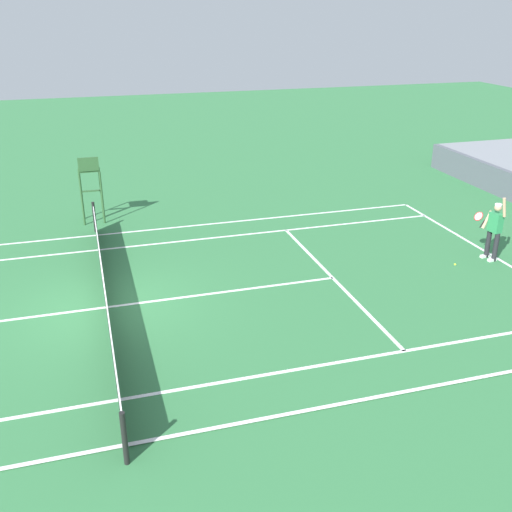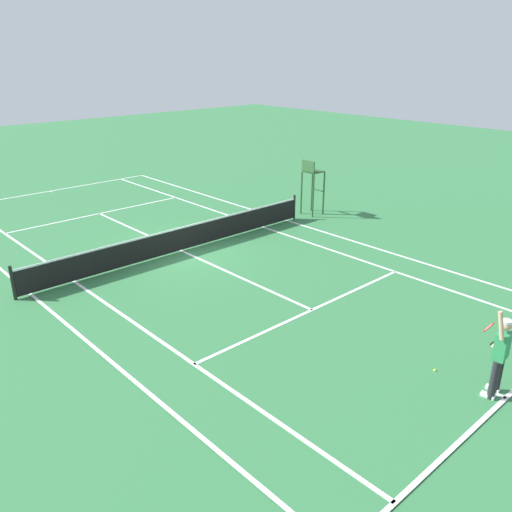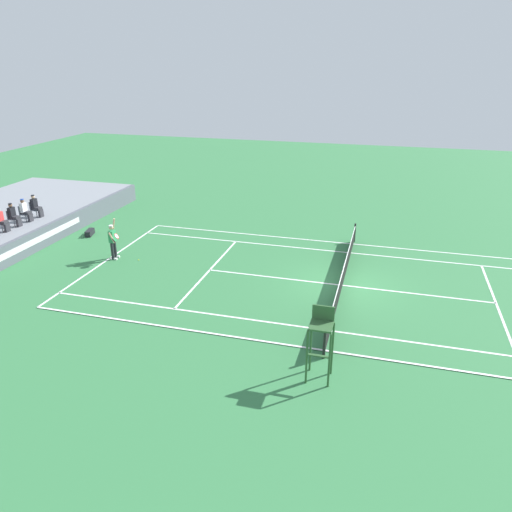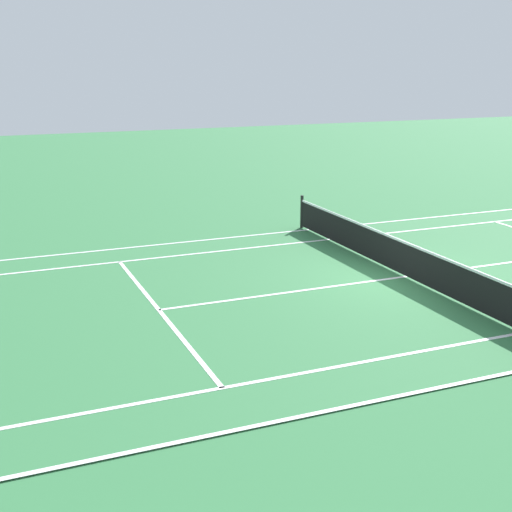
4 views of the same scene
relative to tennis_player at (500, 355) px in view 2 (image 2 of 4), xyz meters
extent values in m
plane|color=#337542|center=(-0.08, -11.63, -0.99)|extent=(80.00, 80.00, 0.00)
cube|color=#337542|center=(-0.08, -11.63, -0.98)|extent=(10.98, 23.78, 0.02)
cube|color=white|center=(-0.08, 0.26, -0.97)|extent=(10.98, 0.10, 0.01)
cube|color=white|center=(-0.08, -23.52, -0.97)|extent=(10.98, 0.10, 0.01)
cube|color=white|center=(-5.57, -11.63, -0.97)|extent=(0.10, 23.78, 0.01)
cube|color=white|center=(5.41, -11.63, -0.97)|extent=(0.10, 23.78, 0.01)
cube|color=white|center=(-4.19, -11.63, -0.97)|extent=(0.10, 23.78, 0.01)
cube|color=white|center=(4.03, -11.63, -0.97)|extent=(0.10, 23.78, 0.01)
cube|color=white|center=(-0.08, -5.23, -0.97)|extent=(8.22, 0.10, 0.01)
cube|color=white|center=(-0.08, -18.03, -0.97)|extent=(8.22, 0.10, 0.01)
cube|color=white|center=(-0.08, -11.63, -0.97)|extent=(0.10, 12.80, 0.01)
cube|color=white|center=(-0.08, 0.16, -0.97)|extent=(0.10, 0.20, 0.01)
cube|color=white|center=(-0.08, -23.42, -0.97)|extent=(0.10, 0.20, 0.01)
cylinder|color=black|center=(-6.02, -11.63, -0.46)|extent=(0.10, 0.10, 1.07)
cylinder|color=black|center=(5.86, -11.63, -0.46)|extent=(0.10, 0.10, 1.07)
cube|color=black|center=(-0.08, -11.63, -0.51)|extent=(11.78, 0.02, 0.84)
cube|color=white|center=(-0.08, -11.63, -0.09)|extent=(11.78, 0.03, 0.06)
cylinder|color=#232328|center=(0.16, 0.04, -0.53)|extent=(0.15, 0.15, 0.92)
cylinder|color=#232328|center=(-0.15, 0.00, -0.53)|extent=(0.15, 0.15, 0.92)
cube|color=white|center=(0.17, -0.02, -0.94)|extent=(0.15, 0.29, 0.10)
cube|color=white|center=(-0.15, -0.06, -0.94)|extent=(0.15, 0.29, 0.10)
cube|color=#2D8C51|center=(0.00, 0.02, 0.23)|extent=(0.43, 0.29, 0.60)
sphere|color=tan|center=(0.00, 0.02, 0.70)|extent=(0.22, 0.22, 0.22)
cylinder|color=white|center=(0.00, 0.02, 0.79)|extent=(0.21, 0.21, 0.06)
cylinder|color=tan|center=(0.27, 0.02, 0.79)|extent=(0.12, 0.22, 0.61)
cylinder|color=tan|center=(-0.24, -0.11, 0.25)|extent=(0.13, 0.34, 0.56)
cylinder|color=black|center=(-0.27, -0.24, 0.12)|extent=(0.06, 0.19, 0.25)
torus|color=red|center=(-0.27, -0.42, 0.38)|extent=(0.33, 0.23, 0.26)
cylinder|color=silver|center=(-0.27, -0.42, 0.38)|extent=(0.29, 0.19, 0.22)
sphere|color=#D1E533|center=(0.11, -1.29, -0.96)|extent=(0.07, 0.07, 0.07)
cylinder|color=#2D562D|center=(-7.53, -11.98, -0.04)|extent=(0.07, 0.07, 1.90)
cylinder|color=#2D562D|center=(-7.53, -11.28, -0.04)|extent=(0.07, 0.07, 1.90)
cylinder|color=#2D562D|center=(-6.83, -11.98, -0.04)|extent=(0.07, 0.07, 1.90)
cylinder|color=#2D562D|center=(-6.83, -11.28, -0.04)|extent=(0.07, 0.07, 1.90)
cube|color=#2D562D|center=(-7.18, -11.63, 0.94)|extent=(0.70, 0.70, 0.06)
cube|color=#2D562D|center=(-6.83, -11.63, 1.21)|extent=(0.06, 0.70, 0.48)
cube|color=#2D562D|center=(-7.49, -11.63, 0.05)|extent=(0.10, 0.70, 0.04)
camera|label=1|loc=(14.20, -11.77, 6.31)|focal=41.66mm
camera|label=2|loc=(10.10, 3.57, 5.89)|focal=37.09mm
camera|label=3|loc=(-20.16, -13.17, 8.50)|focal=33.94mm
camera|label=4|loc=(-14.30, -1.65, 4.34)|focal=49.20mm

